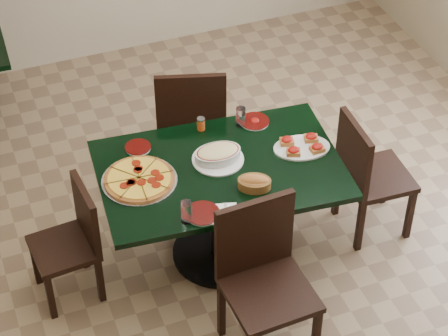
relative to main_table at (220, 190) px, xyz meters
name	(u,v)px	position (x,y,z in m)	size (l,w,h in m)	color
floor	(232,267)	(0.02, -0.14, -0.57)	(5.50, 5.50, 0.00)	#7E6648
main_table	(220,190)	(0.00, 0.00, 0.00)	(1.55, 1.07, 0.75)	black
chair_far	(191,118)	(0.07, 0.75, 0.00)	(0.58, 0.58, 1.00)	black
chair_near	(262,272)	(-0.02, -0.72, 0.00)	(0.49, 0.49, 1.01)	black
chair_right	(366,171)	(0.97, -0.11, -0.06)	(0.44, 0.44, 0.91)	black
chair_left	(74,237)	(-0.93, 0.04, -0.12)	(0.41, 0.41, 0.80)	black
pepperoni_pizza	(139,179)	(-0.49, 0.05, 0.20)	(0.45, 0.45, 0.04)	silver
lasagna_casserole	(218,154)	(0.01, 0.07, 0.23)	(0.32, 0.32, 0.09)	silver
bread_basket	(254,182)	(0.12, -0.24, 0.22)	(0.24, 0.21, 0.09)	brown
bruschetta_platter	(302,146)	(0.54, -0.01, 0.21)	(0.40, 0.31, 0.05)	silver
side_plate_near	(203,213)	(-0.24, -0.35, 0.19)	(0.20, 0.20, 0.02)	silver
side_plate_far_r	(255,121)	(0.37, 0.34, 0.19)	(0.19, 0.19, 0.03)	silver
side_plate_far_l	(138,147)	(-0.41, 0.35, 0.19)	(0.16, 0.16, 0.02)	silver
napkin_setting	(224,213)	(-0.12, -0.38, 0.18)	(0.21, 0.21, 0.01)	white
water_glass_a	(241,117)	(0.27, 0.35, 0.25)	(0.06, 0.06, 0.13)	white
water_glass_b	(187,212)	(-0.34, -0.37, 0.25)	(0.07, 0.07, 0.14)	white
pepper_shaker	(201,124)	(0.02, 0.39, 0.23)	(0.05, 0.05, 0.09)	#B23713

